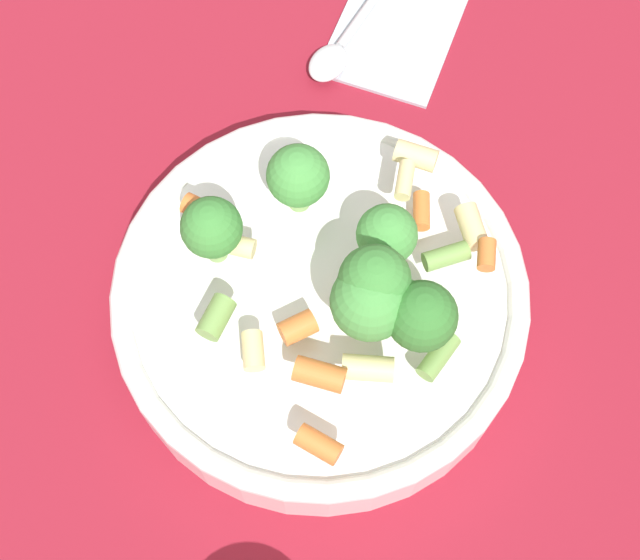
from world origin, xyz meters
name	(u,v)px	position (x,y,z in m)	size (l,w,h in m)	color
ground_plane	(320,316)	(0.00, 0.00, 0.00)	(3.00, 3.00, 0.00)	maroon
bowl	(320,301)	(0.00, 0.00, 0.03)	(0.26, 0.26, 0.05)	white
pasta_salad	(351,267)	(0.01, 0.01, 0.09)	(0.18, 0.19, 0.08)	#8CB766
napkin	(399,22)	(-0.19, 0.16, 0.00)	(0.16, 0.16, 0.01)	#B2BCC6
spoon	(350,32)	(-0.20, 0.11, 0.01)	(0.11, 0.14, 0.01)	silver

